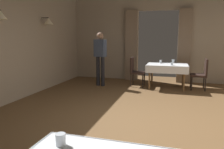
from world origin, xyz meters
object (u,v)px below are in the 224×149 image
glass_near_d (61,139)px  person_waiter_by_doorway (100,54)px  chair_mid_left (135,70)px  glass_mid_c (172,64)px  glass_mid_b (173,61)px  chair_mid_right (201,73)px  dining_table_mid (167,67)px  glass_mid_a (161,62)px

glass_near_d → person_waiter_by_doorway: bearing=106.0°
chair_mid_left → glass_mid_c: chair_mid_left is taller
glass_near_d → person_waiter_by_doorway: person_waiter_by_doorway is taller
chair_mid_left → glass_mid_b: size_ratio=7.93×
chair_mid_right → chair_mid_left: bearing=-179.9°
dining_table_mid → glass_mid_b: 0.41m
chair_mid_left → person_waiter_by_doorway: person_waiter_by_doorway is taller
glass_mid_b → dining_table_mid: bearing=-115.7°
chair_mid_left → glass_near_d: size_ratio=10.09×
chair_mid_left → glass_mid_a: 0.84m
chair_mid_right → glass_near_d: size_ratio=10.09×
chair_mid_right → glass_near_d: bearing=-106.1°
dining_table_mid → chair_mid_left: size_ratio=1.32×
dining_table_mid → person_waiter_by_doorway: (-2.09, -0.28, 0.36)m
glass_mid_b → person_waiter_by_doorway: person_waiter_by_doorway is taller
glass_mid_b → glass_mid_c: bearing=-92.9°
chair_mid_left → glass_mid_b: chair_mid_left is taller
glass_near_d → glass_mid_b: 5.90m
dining_table_mid → chair_mid_right: bearing=1.7°
dining_table_mid → chair_mid_left: 1.01m
glass_near_d → person_waiter_by_doorway: size_ratio=0.05×
glass_mid_b → chair_mid_right: bearing=-20.9°
dining_table_mid → glass_mid_c: bearing=-64.8°
glass_mid_c → dining_table_mid: bearing=115.2°
chair_mid_left → glass_near_d: 5.55m
glass_mid_c → person_waiter_by_doorway: size_ratio=0.05×
glass_mid_b → person_waiter_by_doorway: size_ratio=0.07×
chair_mid_left → chair_mid_right: bearing=0.1°
chair_mid_right → chair_mid_left: same height
chair_mid_right → glass_mid_b: 0.94m
dining_table_mid → person_waiter_by_doorway: person_waiter_by_doorway is taller
chair_mid_right → glass_mid_b: chair_mid_right is taller
glass_near_d → glass_mid_b: (0.76, 5.85, 0.01)m
chair_mid_left → glass_mid_b: 1.24m
person_waiter_by_doorway → glass_mid_a: bearing=12.5°
glass_mid_a → glass_mid_b: size_ratio=0.91×
chair_mid_right → glass_near_d: (-1.59, -5.53, 0.28)m
dining_table_mid → glass_near_d: (-0.59, -5.50, 0.14)m
glass_near_d → glass_mid_a: 5.65m
glass_mid_c → person_waiter_by_doorway: 2.24m
dining_table_mid → glass_mid_a: bearing=147.2°
chair_mid_right → chair_mid_left: size_ratio=1.00×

